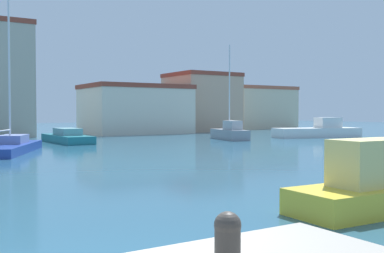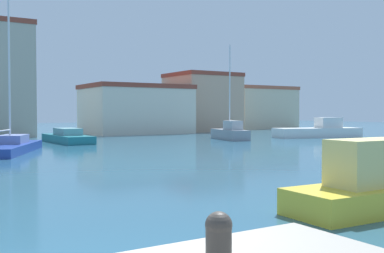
{
  "view_description": "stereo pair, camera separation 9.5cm",
  "coord_description": "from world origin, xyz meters",
  "views": [
    {
      "loc": [
        -2.27,
        -5.24,
        2.55
      ],
      "look_at": [
        15.43,
        23.31,
        1.47
      ],
      "focal_mm": 43.51,
      "sensor_mm": 36.0,
      "label": 1
    },
    {
      "loc": [
        -2.19,
        -5.29,
        2.55
      ],
      "look_at": [
        15.43,
        23.31,
        1.47
      ],
      "focal_mm": 43.51,
      "sensor_mm": 36.0,
      "label": 2
    }
  ],
  "objects": [
    {
      "name": "water",
      "position": [
        15.0,
        20.0,
        0.0
      ],
      "size": [
        160.0,
        160.0,
        0.0
      ],
      "primitive_type": "plane",
      "color": "#285670",
      "rests_on": "ground"
    },
    {
      "name": "warehouse_block",
      "position": [
        43.26,
        49.42,
        3.16
      ],
      "size": [
        10.63,
        6.97,
        6.31
      ],
      "color": "beige",
      "rests_on": "ground"
    },
    {
      "name": "mooring_bollard",
      "position": [
        0.27,
        -1.77,
        1.38
      ],
      "size": [
        0.26,
        0.26,
        0.52
      ],
      "color": "#38332D",
      "rests_on": "pier_quay"
    },
    {
      "name": "sailboat_grey_distant_north",
      "position": [
        23.01,
        28.96,
        0.66
      ],
      "size": [
        2.84,
        5.61,
        8.63
      ],
      "color": "gray",
      "rests_on": "water"
    },
    {
      "name": "waterfront_apartments",
      "position": [
        20.78,
        44.58,
        2.84
      ],
      "size": [
        11.58,
        8.67,
        5.66
      ],
      "color": "beige",
      "rests_on": "ground"
    },
    {
      "name": "motorboat_teal_far_right",
      "position": [
        9.08,
        32.52,
        0.43
      ],
      "size": [
        2.42,
        7.22,
        1.19
      ],
      "color": "#1E707A",
      "rests_on": "water"
    },
    {
      "name": "sailboat_blue_outer_mooring",
      "position": [
        3.34,
        25.25,
        0.42
      ],
      "size": [
        5.52,
        8.54,
        10.95
      ],
      "color": "#233D93",
      "rests_on": "water"
    },
    {
      "name": "harbor_office",
      "position": [
        30.87,
        45.82,
        3.77
      ],
      "size": [
        8.12,
        7.76,
        7.53
      ],
      "color": "tan",
      "rests_on": "ground"
    },
    {
      "name": "motorboat_white_inner_mooring",
      "position": [
        32.75,
        27.37,
        0.62
      ],
      "size": [
        9.11,
        4.71,
        1.97
      ],
      "color": "white",
      "rests_on": "water"
    }
  ]
}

